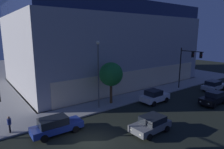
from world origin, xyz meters
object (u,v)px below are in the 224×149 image
object	(u,v)px
car_grey	(151,124)
modern_building	(102,44)
car_white	(155,96)
car_black	(213,98)
street_lamp_sidewalk	(98,67)
pedestrian_waiting	(9,123)
traffic_light_far_corner	(188,61)
sidewalk_tree	(111,74)
car_blue	(56,125)
car_silver	(214,85)

from	to	relation	value
car_grey	modern_building	bearing A→B (deg)	67.84
car_white	car_black	world-z (taller)	car_white
street_lamp_sidewalk	pedestrian_waiting	world-z (taller)	street_lamp_sidewalk
street_lamp_sidewalk	pedestrian_waiting	size ratio (longest dim) A/B	5.16
traffic_light_far_corner	car_black	world-z (taller)	traffic_light_far_corner
car_white	sidewalk_tree	bearing A→B (deg)	149.19
modern_building	car_blue	world-z (taller)	modern_building
car_grey	car_silver	xyz separation A→B (m)	(19.08, 3.55, 0.07)
car_blue	car_silver	xyz separation A→B (m)	(26.60, -1.50, 0.00)
car_grey	car_black	bearing A→B (deg)	1.20
car_blue	modern_building	bearing A→B (deg)	45.55
street_lamp_sidewalk	car_blue	xyz separation A→B (m)	(-6.73, -3.01, -4.51)
traffic_light_far_corner	car_black	xyz separation A→B (m)	(-3.10, -6.11, -4.10)
street_lamp_sidewalk	car_blue	bearing A→B (deg)	-155.93
pedestrian_waiting	car_black	distance (m)	24.57
sidewalk_tree	car_silver	xyz separation A→B (m)	(17.65, -4.94, -3.23)
car_black	sidewalk_tree	bearing A→B (deg)	143.16
car_white	car_silver	xyz separation A→B (m)	(12.48, -1.86, -0.04)
car_grey	car_white	bearing A→B (deg)	39.35
street_lamp_sidewalk	modern_building	bearing A→B (deg)	54.82
traffic_light_far_corner	car_grey	bearing A→B (deg)	-157.68
car_white	car_blue	bearing A→B (deg)	-178.56
sidewalk_tree	car_silver	distance (m)	18.61
street_lamp_sidewalk	car_white	size ratio (longest dim) A/B	1.99
car_grey	car_white	distance (m)	8.52
car_grey	car_silver	bearing A→B (deg)	10.53
sidewalk_tree	pedestrian_waiting	size ratio (longest dim) A/B	3.41
modern_building	sidewalk_tree	bearing A→B (deg)	-119.24
pedestrian_waiting	traffic_light_far_corner	bearing A→B (deg)	-2.66
traffic_light_far_corner	car_blue	world-z (taller)	traffic_light_far_corner
car_white	car_silver	bearing A→B (deg)	-8.47
car_blue	car_grey	distance (m)	9.06
car_grey	car_white	size ratio (longest dim) A/B	0.99
car_white	modern_building	bearing A→B (deg)	82.12
sidewalk_tree	car_white	distance (m)	6.80
car_white	car_silver	distance (m)	12.62
car_white	street_lamp_sidewalk	bearing A→B (deg)	160.25
traffic_light_far_corner	street_lamp_sidewalk	bearing A→B (deg)	174.09
modern_building	car_grey	bearing A→B (deg)	-112.16
car_silver	modern_building	bearing A→B (deg)	119.33
sidewalk_tree	street_lamp_sidewalk	bearing A→B (deg)	-169.16
modern_building	street_lamp_sidewalk	distance (m)	16.84
car_grey	car_silver	world-z (taller)	car_silver
car_white	car_black	bearing A→B (deg)	-41.51
car_grey	car_white	world-z (taller)	car_white
traffic_light_far_corner	street_lamp_sidewalk	distance (m)	16.39
street_lamp_sidewalk	sidewalk_tree	bearing A→B (deg)	10.84
sidewalk_tree	car_white	size ratio (longest dim) A/B	1.32
street_lamp_sidewalk	sidewalk_tree	distance (m)	2.60
modern_building	sidewalk_tree	xyz separation A→B (m)	(-7.42, -13.26, -3.09)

